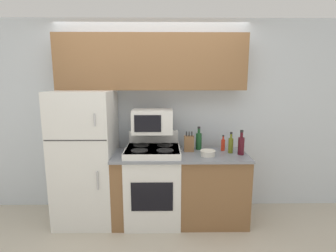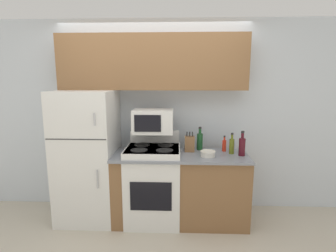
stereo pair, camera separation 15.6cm
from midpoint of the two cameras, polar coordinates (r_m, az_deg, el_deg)
The scene contains 13 objects.
ground_plane at distance 3.34m, azimuth -2.54°, elevation -22.10°, with size 12.00×12.00×0.00m, color beige.
wall_back at distance 3.59m, azimuth -1.72°, elevation 2.08°, with size 8.00×0.05×2.55m.
lower_cabinets at distance 3.37m, azimuth 4.00°, elevation -13.25°, with size 1.63×0.61×0.88m.
refrigerator at distance 3.47m, azimuth -15.81°, elevation -6.25°, with size 0.71×0.73×1.65m.
upper_cabinets at distance 3.38m, azimuth -2.01°, elevation 13.63°, with size 2.34×0.31×0.68m.
stove at distance 3.35m, azimuth -1.87°, elevation -12.42°, with size 0.66×0.59×1.12m.
microwave at distance 3.24m, azimuth -1.89°, elevation 1.05°, with size 0.49×0.34×0.29m.
knife_block at distance 3.31m, azimuth 6.07°, elevation -3.88°, with size 0.12×0.08×0.26m.
bowl at distance 3.15m, azimuth 10.08°, elevation -5.91°, with size 0.18×0.18×0.07m.
bottle_hot_sauce at distance 3.40m, azimuth 13.43°, elevation -4.08°, with size 0.05×0.05×0.20m.
bottle_wine_red at distance 3.26m, azimuth 17.15°, elevation -4.19°, with size 0.08×0.08×0.30m.
bottle_wine_green at distance 3.40m, azimuth 8.24°, elevation -3.22°, with size 0.08×0.08×0.30m.
bottle_olive_oil at distance 3.31m, azimuth 15.03°, elevation -4.14°, with size 0.06×0.06×0.26m.
Camera 2 is at (0.33, -2.81, 1.79)m, focal length 28.00 mm.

